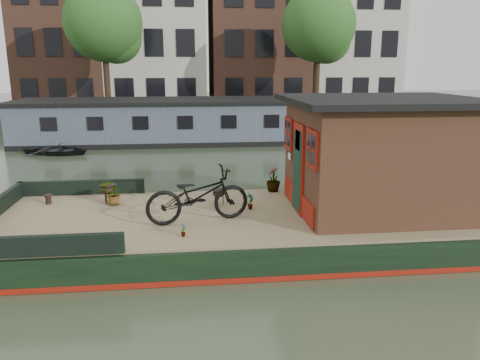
{
  "coord_description": "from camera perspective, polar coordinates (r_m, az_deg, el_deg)",
  "views": [
    {
      "loc": [
        -1.88,
        -9.47,
        3.72
      ],
      "look_at": [
        -0.77,
        0.5,
        1.26
      ],
      "focal_mm": 35.0,
      "sensor_mm": 36.0,
      "label": 1
    }
  ],
  "objects": [
    {
      "name": "brazier_front",
      "position": [
        10.55,
        -2.63,
        -2.09
      ],
      "size": [
        0.36,
        0.36,
        0.36
      ],
      "primitive_type": null,
      "rotation": [
        0.0,
        0.0,
        0.06
      ],
      "color": "black",
      "rests_on": "houseboat_deck"
    },
    {
      "name": "houseboat_deck",
      "position": [
        10.13,
        4.67,
        -4.03
      ],
      "size": [
        11.8,
        3.8,
        0.05
      ],
      "primitive_type": "cube",
      "color": "#92865A",
      "rests_on": "houseboat_hull"
    },
    {
      "name": "far_houseboat",
      "position": [
        23.7,
        -1.78,
        7.12
      ],
      "size": [
        20.4,
        4.4,
        2.11
      ],
      "color": "#4D5967",
      "rests_on": "ground"
    },
    {
      "name": "potted_plant_d",
      "position": [
        11.69,
        4.09,
        0.1
      ],
      "size": [
        0.37,
        0.37,
        0.62
      ],
      "primitive_type": "imported",
      "rotation": [
        0.0,
        0.0,
        4.65
      ],
      "color": "#9F532B",
      "rests_on": "houseboat_deck"
    },
    {
      "name": "bollard_port",
      "position": [
        11.5,
        -22.33,
        -2.18
      ],
      "size": [
        0.19,
        0.19,
        0.22
      ],
      "primitive_type": "cylinder",
      "color": "black",
      "rests_on": "houseboat_deck"
    },
    {
      "name": "dinghy",
      "position": [
        21.7,
        -21.42,
        3.75
      ],
      "size": [
        3.33,
        2.83,
        0.59
      ],
      "primitive_type": "imported",
      "rotation": [
        0.0,
        0.0,
        1.24
      ],
      "color": "black",
      "rests_on": "ground"
    },
    {
      "name": "tree_right",
      "position": [
        29.72,
        9.79,
        17.79
      ],
      "size": [
        4.4,
        4.4,
        7.4
      ],
      "color": "#332316",
      "rests_on": "quay"
    },
    {
      "name": "houseboat_hull",
      "position": [
        10.09,
        -2.87,
        -6.19
      ],
      "size": [
        14.01,
        4.02,
        0.6
      ],
      "color": "black",
      "rests_on": "ground"
    },
    {
      "name": "quay",
      "position": [
        30.2,
        -2.78,
        7.56
      ],
      "size": [
        60.0,
        6.0,
        0.9
      ],
      "primitive_type": "cube",
      "color": "#47443F",
      "rests_on": "ground"
    },
    {
      "name": "potted_plant_a",
      "position": [
        10.22,
        1.25,
        -2.6
      ],
      "size": [
        0.23,
        0.23,
        0.37
      ],
      "primitive_type": "imported",
      "rotation": [
        0.0,
        0.0,
        0.86
      ],
      "color": "#9C512C",
      "rests_on": "houseboat_deck"
    },
    {
      "name": "bow_bulwark",
      "position": [
        10.4,
        -23.96,
        -3.59
      ],
      "size": [
        3.0,
        4.0,
        0.35
      ],
      "color": "black",
      "rests_on": "houseboat_deck"
    },
    {
      "name": "tree_left",
      "position": [
        28.97,
        -16.0,
        17.59
      ],
      "size": [
        4.4,
        4.4,
        7.4
      ],
      "color": "#332316",
      "rests_on": "quay"
    },
    {
      "name": "ground",
      "position": [
        10.34,
        4.6,
        -7.33
      ],
      "size": [
        120.0,
        120.0,
        0.0
      ],
      "primitive_type": "plane",
      "color": "#2A3823",
      "rests_on": "ground"
    },
    {
      "name": "townhouse_row",
      "position": [
        37.26,
        -3.4,
        20.2
      ],
      "size": [
        27.25,
        8.0,
        16.5
      ],
      "color": "brown",
      "rests_on": "ground"
    },
    {
      "name": "brazier_rear",
      "position": [
        11.13,
        -15.75,
        -1.6
      ],
      "size": [
        0.46,
        0.46,
        0.43
      ],
      "primitive_type": null,
      "rotation": [
        0.0,
        0.0,
        0.17
      ],
      "color": "black",
      "rests_on": "houseboat_deck"
    },
    {
      "name": "bicycle",
      "position": [
        9.36,
        -5.18,
        -1.87
      ],
      "size": [
        2.2,
        1.17,
        1.1
      ],
      "primitive_type": "imported",
      "rotation": [
        0.0,
        0.0,
        1.79
      ],
      "color": "black",
      "rests_on": "houseboat_deck"
    },
    {
      "name": "potted_plant_e",
      "position": [
        8.7,
        -6.94,
        -6.01
      ],
      "size": [
        0.13,
        0.16,
        0.27
      ],
      "primitive_type": "imported",
      "rotation": [
        0.0,
        0.0,
        1.36
      ],
      "color": "#98632C",
      "rests_on": "houseboat_deck"
    },
    {
      "name": "potted_plant_c",
      "position": [
        10.9,
        -15.25,
        -1.66
      ],
      "size": [
        0.6,
        0.6,
        0.51
      ],
      "primitive_type": "imported",
      "rotation": [
        0.0,
        0.0,
        3.9
      ],
      "color": "#AA5A31",
      "rests_on": "houseboat_deck"
    },
    {
      "name": "cabin",
      "position": [
        10.47,
        16.66,
        3.08
      ],
      "size": [
        4.0,
        3.5,
        2.42
      ],
      "color": "#321F13",
      "rests_on": "houseboat_deck"
    }
  ]
}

